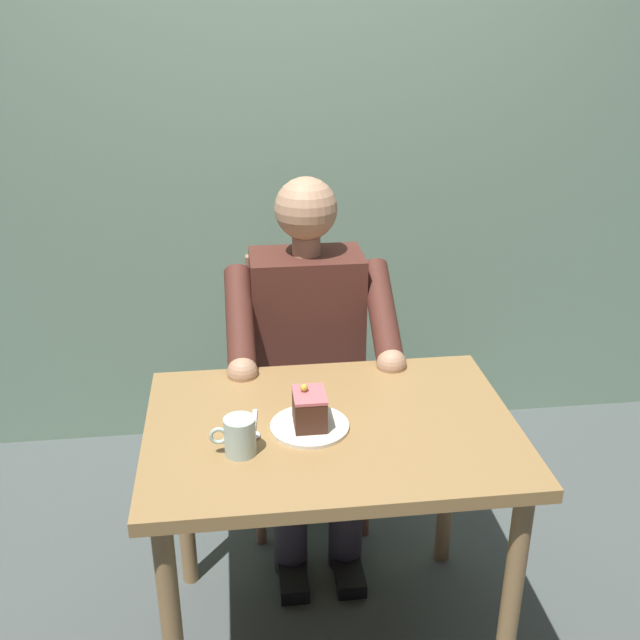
% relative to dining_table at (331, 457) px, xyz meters
% --- Properties ---
extents(ground_plane, '(14.00, 14.00, 0.00)m').
position_rel_dining_table_xyz_m(ground_plane, '(0.00, 0.00, -0.63)').
color(ground_plane, '#4A5250').
extents(cafe_rear_panel, '(6.40, 0.12, 3.00)m').
position_rel_dining_table_xyz_m(cafe_rear_panel, '(0.00, -1.24, 0.87)').
color(cafe_rear_panel, gray).
rests_on(cafe_rear_panel, ground).
extents(dining_table, '(0.96, 0.68, 0.73)m').
position_rel_dining_table_xyz_m(dining_table, '(0.00, 0.00, 0.00)').
color(dining_table, olive).
rests_on(dining_table, ground).
extents(chair, '(0.42, 0.42, 0.92)m').
position_rel_dining_table_xyz_m(chair, '(0.00, -0.69, -0.12)').
color(chair, '#A36C56').
rests_on(chair, ground).
extents(seated_person, '(0.53, 0.58, 1.23)m').
position_rel_dining_table_xyz_m(seated_person, '(0.00, -0.51, 0.02)').
color(seated_person, '#4E261E').
rests_on(seated_person, ground).
extents(dessert_plate, '(0.20, 0.20, 0.01)m').
position_rel_dining_table_xyz_m(dessert_plate, '(0.06, 0.01, 0.11)').
color(dessert_plate, silver).
rests_on(dessert_plate, dining_table).
extents(cake_slice, '(0.08, 0.10, 0.11)m').
position_rel_dining_table_xyz_m(cake_slice, '(0.06, 0.01, 0.16)').
color(cake_slice, '#442619').
rests_on(cake_slice, dessert_plate).
extents(coffee_cup, '(0.11, 0.08, 0.10)m').
position_rel_dining_table_xyz_m(coffee_cup, '(0.24, 0.10, 0.15)').
color(coffee_cup, '#AFCABE').
rests_on(coffee_cup, dining_table).
extents(dessert_spoon, '(0.03, 0.14, 0.01)m').
position_rel_dining_table_xyz_m(dessert_spoon, '(0.20, 0.00, 0.10)').
color(dessert_spoon, silver).
rests_on(dessert_spoon, dining_table).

